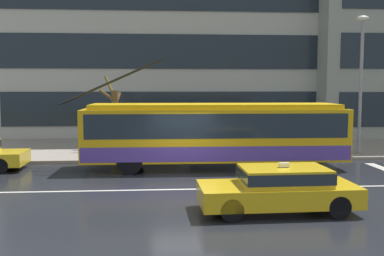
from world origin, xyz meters
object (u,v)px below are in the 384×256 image
trolleybus (215,133)px  pedestrian_walking_past (123,122)px  pedestrian_waiting_by_pole (197,136)px  street_tree_bare (114,115)px  bus_shelter (155,117)px  street_lamp (361,73)px  pedestrian_at_shelter (297,123)px  taxi_oncoming_near (280,187)px  pedestrian_approaching_curb (181,122)px

trolleybus → pedestrian_walking_past: trolleybus is taller
pedestrian_waiting_by_pole → street_tree_bare: 4.99m
bus_shelter → street_tree_bare: size_ratio=0.91×
street_lamp → pedestrian_at_shelter: bearing=-174.4°
pedestrian_waiting_by_pole → street_tree_bare: (-4.18, 2.59, 0.87)m
pedestrian_walking_past → street_tree_bare: size_ratio=0.51×
trolleybus → taxi_oncoming_near: trolleybus is taller
pedestrian_at_shelter → street_lamp: size_ratio=0.29×
trolleybus → pedestrian_approaching_curb: 4.45m
taxi_oncoming_near → trolleybus: bearing=98.3°
trolleybus → pedestrian_waiting_by_pole: size_ratio=7.27×
pedestrian_approaching_curb → pedestrian_waiting_by_pole: pedestrian_approaching_curb is taller
pedestrian_at_shelter → pedestrian_approaching_curb: size_ratio=1.00×
taxi_oncoming_near → bus_shelter: 11.02m
trolleybus → street_lamp: (7.63, 2.76, 2.63)m
pedestrian_waiting_by_pole → pedestrian_walking_past: bearing=152.0°
bus_shelter → street_lamp: (10.22, -0.84, 2.19)m
pedestrian_approaching_curb → pedestrian_walking_past: size_ratio=1.00×
trolleybus → pedestrian_at_shelter: trolleybus is taller
pedestrian_waiting_by_pole → street_tree_bare: bearing=148.2°
bus_shelter → pedestrian_approaching_curb: bearing=26.2°
street_lamp → pedestrian_approaching_curb: bearing=170.4°
bus_shelter → street_lamp: street_lamp is taller
pedestrian_walking_past → street_tree_bare: bearing=128.9°
taxi_oncoming_near → pedestrian_at_shelter: bearing=69.9°
pedestrian_waiting_by_pole → street_tree_bare: street_tree_bare is taller
taxi_oncoming_near → pedestrian_waiting_by_pole: pedestrian_waiting_by_pole is taller
taxi_oncoming_near → pedestrian_approaching_curb: (-2.24, 11.00, 0.98)m
pedestrian_waiting_by_pole → bus_shelter: bearing=149.7°
pedestrian_at_shelter → street_lamp: street_lamp is taller
street_tree_bare → trolleybus: bearing=-46.6°
taxi_oncoming_near → pedestrian_approaching_curb: 11.27m
pedestrian_approaching_curb → bus_shelter: bearing=-153.8°
bus_shelter → pedestrian_walking_past: (-1.62, 0.76, -0.29)m
pedestrian_at_shelter → street_lamp: (3.29, 0.32, 2.43)m
taxi_oncoming_near → pedestrian_walking_past: 12.30m
bus_shelter → pedestrian_at_shelter: bearing=-9.6°
taxi_oncoming_near → pedestrian_waiting_by_pole: bearing=99.5°
pedestrian_at_shelter → taxi_oncoming_near: bearing=-110.1°
street_lamp → street_tree_bare: size_ratio=1.74×
pedestrian_walking_past → street_lamp: bearing=-7.7°
pedestrian_walking_past → street_lamp: 12.21m
trolleybus → street_lamp: size_ratio=1.76×
pedestrian_waiting_by_pole → pedestrian_at_shelter: bearing=0.3°
pedestrian_approaching_curb → trolleybus: bearing=-73.5°
trolleybus → pedestrian_at_shelter: size_ratio=6.03×
bus_shelter → street_lamp: 10.49m
pedestrian_approaching_curb → street_lamp: (8.89, -1.50, 2.48)m
taxi_oncoming_near → pedestrian_walking_past: pedestrian_walking_past is taller
pedestrian_waiting_by_pole → street_lamp: size_ratio=0.24×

